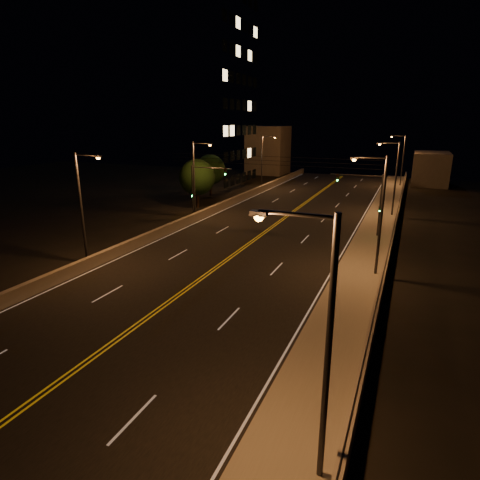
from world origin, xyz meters
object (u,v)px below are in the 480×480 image
at_px(streetlight_3, 401,157).
at_px(traffic_signal_right, 370,198).
at_px(streetlight_6, 264,158).
at_px(tree_1, 210,170).
at_px(streetlight_2, 394,174).
at_px(building_tower, 176,94).
at_px(traffic_signal_left, 200,186).
at_px(streetlight_5, 196,174).
at_px(streetlight_1, 378,209).
at_px(streetlight_4, 83,201).
at_px(streetlight_0, 319,338).
at_px(tree_0, 197,177).

distance_m(streetlight_3, traffic_signal_right, 35.69).
height_order(streetlight_6, tree_1, streetlight_6).
xyz_separation_m(streetlight_2, building_tower, (-36.42, 11.52, 10.45)).
bearing_deg(traffic_signal_left, streetlight_6, 92.55).
bearing_deg(streetlight_6, streetlight_3, 27.37).
bearing_deg(streetlight_5, streetlight_1, -29.28).
height_order(streetlight_1, streetlight_4, same).
bearing_deg(streetlight_3, building_tower, -159.26).
height_order(traffic_signal_left, building_tower, building_tower).
relative_size(streetlight_1, streetlight_6, 1.00).
bearing_deg(streetlight_5, streetlight_0, -55.53).
bearing_deg(streetlight_3, streetlight_2, -90.00).
bearing_deg(streetlight_1, streetlight_3, 90.00).
distance_m(streetlight_6, traffic_signal_right, 31.64).
relative_size(streetlight_3, tree_1, 1.42).
height_order(streetlight_1, tree_1, streetlight_1).
xyz_separation_m(traffic_signal_left, tree_1, (-6.48, 15.24, -0.03)).
distance_m(streetlight_0, streetlight_1, 19.20).
relative_size(streetlight_3, building_tower, 0.28).
relative_size(tree_0, tree_1, 1.03).
bearing_deg(building_tower, streetlight_5, -54.11).
bearing_deg(streetlight_5, traffic_signal_right, -3.25).
relative_size(streetlight_3, traffic_signal_right, 1.40).
distance_m(building_tower, tree_1, 16.47).
distance_m(streetlight_4, building_tower, 42.83).
height_order(streetlight_2, streetlight_4, same).
bearing_deg(streetlight_1, traffic_signal_left, 151.85).
bearing_deg(streetlight_2, streetlight_6, 146.46).
distance_m(streetlight_4, traffic_signal_right, 26.16).
height_order(streetlight_6, traffic_signal_left, streetlight_6).
height_order(streetlight_0, streetlight_4, same).
bearing_deg(building_tower, traffic_signal_left, -53.65).
distance_m(streetlight_5, traffic_signal_left, 1.96).
distance_m(tree_0, tree_1, 9.59).
xyz_separation_m(streetlight_0, streetlight_1, (0.00, 19.20, 0.00)).
height_order(streetlight_3, tree_1, streetlight_3).
xyz_separation_m(traffic_signal_right, tree_1, (-25.32, 15.24, -0.03)).
height_order(streetlight_2, building_tower, building_tower).
height_order(streetlight_4, tree_1, streetlight_4).
bearing_deg(streetlight_0, tree_0, 123.65).
xyz_separation_m(streetlight_5, traffic_signal_left, (1.09, -1.13, -1.17)).
xyz_separation_m(streetlight_3, streetlight_5, (-21.43, -34.50, 0.00)).
relative_size(streetlight_0, streetlight_6, 1.00).
height_order(building_tower, tree_0, building_tower).
bearing_deg(tree_1, streetlight_5, -69.11).
bearing_deg(traffic_signal_right, building_tower, 147.97).
xyz_separation_m(streetlight_6, traffic_signal_right, (19.94, -24.54, -1.17)).
height_order(streetlight_6, building_tower, building_tower).
relative_size(traffic_signal_right, traffic_signal_left, 1.00).
height_order(traffic_signal_right, tree_0, tree_0).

